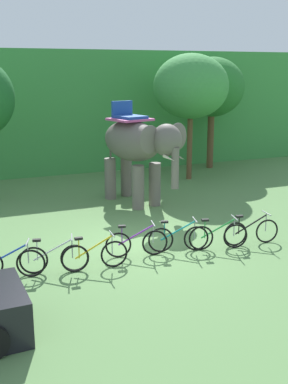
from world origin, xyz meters
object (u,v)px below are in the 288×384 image
Objects in this scene: tree_far_left at (212,88)px; bike_teal at (178,238)px; tree_right at (191,87)px; bike_green at (218,236)px; bike_white at (54,258)px; bike_black at (251,232)px; bike_yellow at (95,255)px; elephant at (137,146)px; bike_blue at (10,263)px; bike_purple at (137,243)px.

tree_far_left is 3.32× the size of bike_teal.
tree_right reaches higher than bike_green.
bike_black is (5.69, -0.19, 0.00)m from bike_white.
bike_yellow is at bearing -11.83° from bike_white.
tree_far_left is at bearing 47.97° from bike_yellow.
bike_blue is at bearing -136.73° from elephant.
bike_purple is 1.21m from bike_teal.
bike_blue is 5.67m from bike_green.
bike_teal is at bearing -124.18° from tree_far_left.
elephant is 2.54× the size of bike_white.
tree_far_left is 3.30× the size of bike_white.
tree_far_left reaches higher than bike_green.
bike_green is (0.33, -5.28, -1.82)m from elephant.
tree_right is at bearing 67.48° from bike_green.
tree_right is 5.22m from elephant.
bike_green is at bearing 178.28° from bike_black.
bike_blue is 1.07m from bike_white.
bike_teal is (3.50, 0.12, 0.00)m from bike_white.
tree_right reaches higher than elephant.
bike_purple is 1.01× the size of bike_teal.
bike_yellow is at bearing -8.69° from bike_blue.
elephant is (-6.00, -4.96, -1.84)m from tree_far_left.
bike_teal is 2.21m from bike_black.
tree_right is at bearing 49.80° from bike_yellow.
bike_blue is 6.75m from bike_black.
elephant is 2.55× the size of bike_teal.
bike_black is (-4.59, -10.28, -3.66)m from tree_far_left.
tree_right reaches higher than bike_purple.
elephant is at bearing 93.60° from bike_green.
bike_purple is at bearing 173.16° from bike_black.
bike_green is (-3.44, -8.30, -3.79)m from tree_right.
tree_far_left is 12.27m from bike_green.
bike_purple and bike_teal have the same top height.
elephant is at bearing -140.38° from tree_far_left.
bike_white is 1.01m from bike_yellow.
bike_teal is (2.51, 0.33, 0.00)m from bike_yellow.
bike_black is at bearing -6.84° from bike_purple.
bike_purple is at bearing -126.00° from tree_right.
elephant reaches higher than bike_purple.
bike_blue is at bearing -138.61° from tree_far_left.
bike_green is at bearing -1.91° from bike_white.
bike_teal is at bearing -4.78° from bike_purple.
bike_green is at bearing -118.94° from tree_far_left.
bike_white is at bearing -5.71° from bike_blue.
bike_blue is 2.07m from bike_yellow.
bike_white is (-4.28, -5.13, -1.82)m from elephant.
bike_black is (-2.36, -8.33, -3.79)m from tree_right.
tree_right is at bearing 54.00° from bike_purple.
bike_blue is 0.96× the size of bike_yellow.
bike_green is (1.11, -0.27, 0.00)m from bike_teal.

